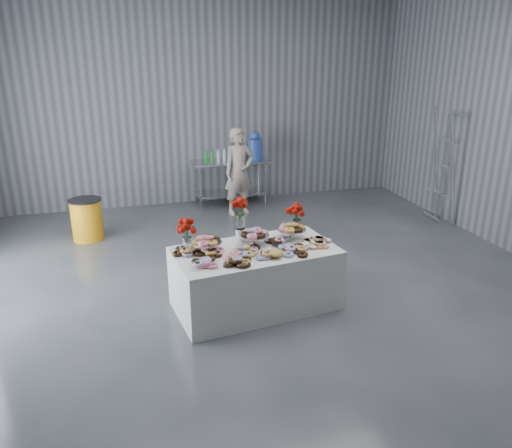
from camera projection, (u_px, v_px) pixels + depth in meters
The scene contains 17 objects.
ground at pixel (273, 300), 6.26m from camera, with size 9.00×9.00×0.00m, color #37393E.
room_walls at pixel (250, 83), 5.36m from camera, with size 8.04×9.04×4.02m.
display_table at pixel (255, 278), 6.00m from camera, with size 1.90×1.00×0.75m, color silver.
prep_table at pixel (231, 174), 9.87m from camera, with size 1.50×0.60×0.90m.
donut_mounds at pixel (257, 248), 5.81m from camera, with size 1.80×0.80×0.09m, color #BB9244, non-canonical shape.
cake_stand_left at pixel (207, 241), 5.75m from camera, with size 0.36×0.36×0.17m.
cake_stand_mid at pixel (254, 234), 5.98m from camera, with size 0.36×0.36×0.17m.
cake_stand_right at pixel (292, 228), 6.16m from camera, with size 0.36×0.36×0.17m.
danish_pile at pixel (317, 240), 6.00m from camera, with size 0.48×0.48×0.11m, color silver, non-canonical shape.
bouquet_left at pixel (187, 228), 5.71m from camera, with size 0.26×0.26×0.42m.
bouquet_right at pixel (297, 211), 6.29m from camera, with size 0.26×0.26×0.42m.
bouquet_center at pixel (240, 211), 6.03m from camera, with size 0.26×0.26×0.57m.
water_jug at pixel (255, 147), 9.82m from camera, with size 0.28×0.28×0.55m.
drink_bottles at pixel (215, 156), 9.56m from camera, with size 0.54×0.08×0.27m, color #268C33, non-canonical shape.
person at pixel (239, 172), 9.27m from camera, with size 0.59×0.39×1.62m, color #CC8C93.
trash_barrel at pixel (87, 219), 8.15m from camera, with size 0.53×0.53×0.68m.
stepladder at pixel (444, 167), 8.70m from camera, with size 0.24×0.51×2.06m, color silver, non-canonical shape.
Camera 1 is at (-1.71, -5.31, 3.01)m, focal length 35.00 mm.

